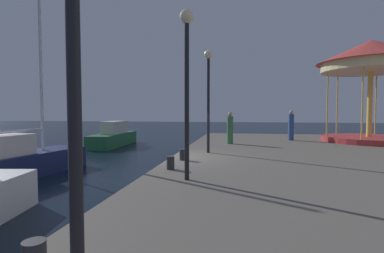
{
  "coord_description": "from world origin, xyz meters",
  "views": [
    {
      "loc": [
        2.64,
        -10.98,
        2.55
      ],
      "look_at": [
        0.41,
        2.27,
        1.86
      ],
      "focal_mm": 27.17,
      "sensor_mm": 36.0,
      "label": 1
    }
  ],
  "objects_px": {
    "sailboat_navy": "(23,159)",
    "bollard_south": "(183,155)",
    "bollard_center": "(171,163)",
    "person_by_the_water": "(230,129)",
    "motorboat_green": "(114,137)",
    "carousel": "(371,65)",
    "person_near_carousel": "(291,126)",
    "lamp_post_far_end": "(208,83)",
    "lamp_post_mid_promenade": "(187,64)"
  },
  "relations": [
    {
      "from": "carousel",
      "to": "person_near_carousel",
      "type": "relative_size",
      "value": 3.23
    },
    {
      "from": "lamp_post_far_end",
      "to": "person_near_carousel",
      "type": "relative_size",
      "value": 2.36
    },
    {
      "from": "carousel",
      "to": "bollard_center",
      "type": "height_order",
      "value": "carousel"
    },
    {
      "from": "bollard_south",
      "to": "person_by_the_water",
      "type": "bearing_deg",
      "value": 75.44
    },
    {
      "from": "bollard_center",
      "to": "person_by_the_water",
      "type": "distance_m",
      "value": 7.56
    },
    {
      "from": "bollard_center",
      "to": "motorboat_green",
      "type": "bearing_deg",
      "value": 121.55
    },
    {
      "from": "bollard_center",
      "to": "lamp_post_mid_promenade",
      "type": "bearing_deg",
      "value": -59.2
    },
    {
      "from": "carousel",
      "to": "person_by_the_water",
      "type": "bearing_deg",
      "value": -163.28
    },
    {
      "from": "sailboat_navy",
      "to": "person_by_the_water",
      "type": "xyz_separation_m",
      "value": [
        7.87,
        5.81,
        0.94
      ]
    },
    {
      "from": "lamp_post_mid_promenade",
      "to": "bollard_center",
      "type": "height_order",
      "value": "lamp_post_mid_promenade"
    },
    {
      "from": "lamp_post_mid_promenade",
      "to": "person_near_carousel",
      "type": "distance_m",
      "value": 12.16
    },
    {
      "from": "bollard_center",
      "to": "person_by_the_water",
      "type": "relative_size",
      "value": 0.23
    },
    {
      "from": "person_by_the_water",
      "to": "person_near_carousel",
      "type": "height_order",
      "value": "person_near_carousel"
    },
    {
      "from": "sailboat_navy",
      "to": "bollard_center",
      "type": "height_order",
      "value": "sailboat_navy"
    },
    {
      "from": "sailboat_navy",
      "to": "lamp_post_mid_promenade",
      "type": "bearing_deg",
      "value": -21.56
    },
    {
      "from": "motorboat_green",
      "to": "person_near_carousel",
      "type": "height_order",
      "value": "person_near_carousel"
    },
    {
      "from": "carousel",
      "to": "bollard_center",
      "type": "xyz_separation_m",
      "value": [
        -9.41,
        -9.75,
        -4.2
      ]
    },
    {
      "from": "bollard_center",
      "to": "bollard_south",
      "type": "xyz_separation_m",
      "value": [
        0.04,
        1.7,
        0.0
      ]
    },
    {
      "from": "motorboat_green",
      "to": "bollard_center",
      "type": "bearing_deg",
      "value": -58.45
    },
    {
      "from": "person_near_carousel",
      "to": "motorboat_green",
      "type": "bearing_deg",
      "value": 171.09
    },
    {
      "from": "sailboat_navy",
      "to": "bollard_center",
      "type": "bearing_deg",
      "value": -13.86
    },
    {
      "from": "bollard_center",
      "to": "bollard_south",
      "type": "relative_size",
      "value": 1.0
    },
    {
      "from": "motorboat_green",
      "to": "bollard_south",
      "type": "xyz_separation_m",
      "value": [
        7.32,
        -10.17,
        0.32
      ]
    },
    {
      "from": "carousel",
      "to": "lamp_post_far_end",
      "type": "height_order",
      "value": "carousel"
    },
    {
      "from": "motorboat_green",
      "to": "bollard_center",
      "type": "distance_m",
      "value": 13.93
    },
    {
      "from": "sailboat_navy",
      "to": "carousel",
      "type": "relative_size",
      "value": 1.24
    },
    {
      "from": "carousel",
      "to": "bollard_south",
      "type": "relative_size",
      "value": 14.75
    },
    {
      "from": "motorboat_green",
      "to": "lamp_post_far_end",
      "type": "relative_size",
      "value": 1.37
    },
    {
      "from": "motorboat_green",
      "to": "bollard_south",
      "type": "bearing_deg",
      "value": -54.24
    },
    {
      "from": "sailboat_navy",
      "to": "person_near_carousel",
      "type": "height_order",
      "value": "sailboat_navy"
    },
    {
      "from": "carousel",
      "to": "bollard_center",
      "type": "bearing_deg",
      "value": -133.98
    },
    {
      "from": "lamp_post_mid_promenade",
      "to": "person_by_the_water",
      "type": "height_order",
      "value": "lamp_post_mid_promenade"
    },
    {
      "from": "carousel",
      "to": "bollard_south",
      "type": "xyz_separation_m",
      "value": [
        -9.37,
        -8.06,
        -4.2
      ]
    },
    {
      "from": "bollard_south",
      "to": "sailboat_navy",
      "type": "bearing_deg",
      "value": -178.85
    },
    {
      "from": "bollard_south",
      "to": "lamp_post_far_end",
      "type": "bearing_deg",
      "value": 71.34
    },
    {
      "from": "motorboat_green",
      "to": "person_by_the_water",
      "type": "xyz_separation_m",
      "value": [
        8.8,
        -4.49,
        0.94
      ]
    },
    {
      "from": "carousel",
      "to": "lamp_post_far_end",
      "type": "bearing_deg",
      "value": -145.31
    },
    {
      "from": "motorboat_green",
      "to": "person_by_the_water",
      "type": "distance_m",
      "value": 9.92
    },
    {
      "from": "bollard_south",
      "to": "lamp_post_mid_promenade",
      "type": "bearing_deg",
      "value": -76.61
    },
    {
      "from": "motorboat_green",
      "to": "lamp_post_mid_promenade",
      "type": "relative_size",
      "value": 1.38
    },
    {
      "from": "person_near_carousel",
      "to": "lamp_post_far_end",
      "type": "bearing_deg",
      "value": -125.32
    },
    {
      "from": "carousel",
      "to": "lamp_post_mid_promenade",
      "type": "bearing_deg",
      "value": -128.3
    },
    {
      "from": "carousel",
      "to": "person_near_carousel",
      "type": "xyz_separation_m",
      "value": [
        -4.3,
        0.17,
        -3.55
      ]
    },
    {
      "from": "bollard_center",
      "to": "person_near_carousel",
      "type": "relative_size",
      "value": 0.22
    },
    {
      "from": "carousel",
      "to": "lamp_post_far_end",
      "type": "distance_m",
      "value": 10.66
    },
    {
      "from": "sailboat_navy",
      "to": "person_near_carousel",
      "type": "xyz_separation_m",
      "value": [
        11.46,
        8.35,
        0.99
      ]
    },
    {
      "from": "bollard_south",
      "to": "motorboat_green",
      "type": "bearing_deg",
      "value": 125.76
    },
    {
      "from": "lamp_post_far_end",
      "to": "person_by_the_water",
      "type": "bearing_deg",
      "value": 77.83
    },
    {
      "from": "sailboat_navy",
      "to": "bollard_south",
      "type": "xyz_separation_m",
      "value": [
        6.39,
        0.13,
        0.33
      ]
    },
    {
      "from": "lamp_post_far_end",
      "to": "person_by_the_water",
      "type": "height_order",
      "value": "lamp_post_far_end"
    }
  ]
}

